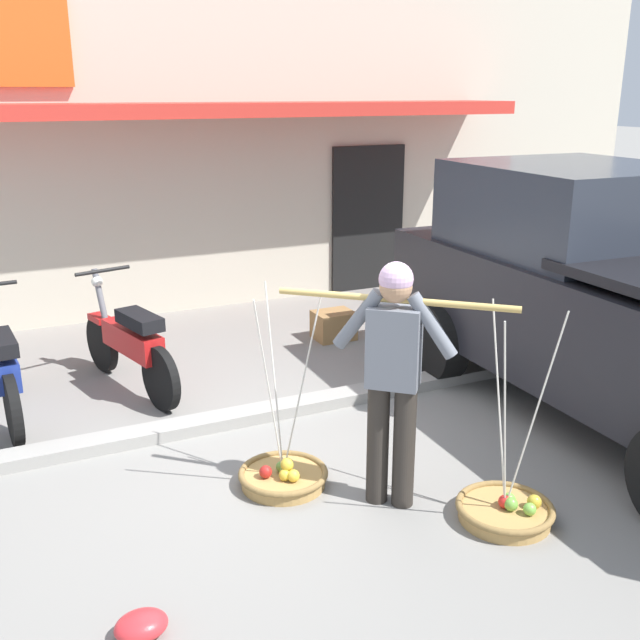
{
  "coord_description": "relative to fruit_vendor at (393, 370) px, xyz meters",
  "views": [
    {
      "loc": [
        -1.96,
        -4.8,
        2.72
      ],
      "look_at": [
        0.6,
        0.6,
        0.85
      ],
      "focal_mm": 41.35,
      "sensor_mm": 36.0,
      "label": 1
    }
  ],
  "objects": [
    {
      "name": "ground_plane",
      "position": [
        -0.39,
        0.95,
        -0.98
      ],
      "size": [
        90.0,
        90.0,
        0.0
      ],
      "primitive_type": "plane",
      "color": "gray"
    },
    {
      "name": "sidewalk_curb",
      "position": [
        -0.39,
        1.65,
        -0.93
      ],
      "size": [
        20.0,
        0.24,
        0.1
      ],
      "primitive_type": "cube",
      "color": "gray",
      "rests_on": "ground"
    },
    {
      "name": "fruit_vendor",
      "position": [
        0.0,
        0.0,
        0.0
      ],
      "size": [
        1.18,
        1.07,
        1.7
      ],
      "color": "#2D2823",
      "rests_on": "ground"
    },
    {
      "name": "fruit_basket_left_side",
      "position": [
        0.58,
        -0.52,
        -0.9
      ],
      "size": [
        0.65,
        0.65,
        1.45
      ],
      "color": "#B2894C",
      "rests_on": "ground"
    },
    {
      "name": "fruit_basket_right_side",
      "position": [
        -0.58,
        0.52,
        -0.9
      ],
      "size": [
        0.65,
        0.65,
        1.45
      ],
      "color": "#B2894C",
      "rests_on": "ground"
    },
    {
      "name": "motorcycle_nearest_shop",
      "position": [
        -2.3,
        2.63,
        -0.52
      ],
      "size": [
        0.54,
        1.82,
        1.09
      ],
      "color": "black",
      "rests_on": "ground"
    },
    {
      "name": "motorcycle_second_in_row",
      "position": [
        -1.18,
        2.76,
        -0.52
      ],
      "size": [
        0.64,
        1.78,
        1.09
      ],
      "color": "black",
      "rests_on": "ground"
    },
    {
      "name": "parked_truck",
      "position": [
        2.48,
        0.43,
        0.05
      ],
      "size": [
        2.28,
        4.76,
        2.1
      ],
      "color": "black",
      "rests_on": "ground"
    },
    {
      "name": "storefront_building",
      "position": [
        0.68,
        7.62,
        1.13
      ],
      "size": [
        13.0,
        6.0,
        4.2
      ],
      "color": "beige",
      "rests_on": "ground"
    },
    {
      "name": "plastic_litter_bag",
      "position": [
        -1.83,
        -0.59,
        -0.91
      ],
      "size": [
        0.28,
        0.22,
        0.14
      ],
      "primitive_type": "ellipsoid",
      "color": "red",
      "rests_on": "ground"
    },
    {
      "name": "wooden_crate",
      "position": [
        1.2,
        3.3,
        -0.82
      ],
      "size": [
        0.44,
        0.36,
        0.32
      ],
      "primitive_type": "cube",
      "color": "olive",
      "rests_on": "ground"
    }
  ]
}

